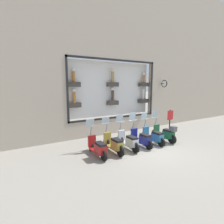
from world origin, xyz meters
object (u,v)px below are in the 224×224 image
at_px(scooter_teal_1, 154,136).
at_px(shop_sign_post, 170,123).
at_px(scooter_olive_4, 114,144).
at_px(scooter_green_0, 165,133).
at_px(scooter_silver_3, 128,141).
at_px(scooter_red_5, 98,147).
at_px(scooter_navy_2, 142,138).

distance_m(scooter_teal_1, shop_sign_post, 1.64).
bearing_deg(scooter_olive_4, scooter_teal_1, -90.06).
xyz_separation_m(scooter_green_0, shop_sign_post, (0.32, -0.69, 0.46)).
relative_size(scooter_silver_3, scooter_olive_4, 1.00).
distance_m(scooter_olive_4, shop_sign_post, 4.12).
xyz_separation_m(scooter_green_0, scooter_teal_1, (0.05, 0.85, -0.06)).
bearing_deg(scooter_silver_3, shop_sign_post, -85.43).
bearing_deg(scooter_olive_4, scooter_red_5, 90.27).
distance_m(scooter_teal_1, scooter_silver_3, 1.69).
bearing_deg(scooter_teal_1, scooter_silver_3, 89.86).
bearing_deg(scooter_red_5, scooter_navy_2, -89.91).
bearing_deg(scooter_green_0, scooter_navy_2, 88.08).
bearing_deg(scooter_green_0, shop_sign_post, -65.35).
xyz_separation_m(scooter_teal_1, scooter_navy_2, (0.00, 0.85, 0.00)).
bearing_deg(scooter_red_5, shop_sign_post, -86.93).
distance_m(scooter_navy_2, scooter_silver_3, 0.85).
distance_m(scooter_green_0, scooter_silver_3, 2.54).
relative_size(scooter_green_0, scooter_navy_2, 1.00).
bearing_deg(scooter_navy_2, shop_sign_post, -83.77).
relative_size(scooter_navy_2, scooter_red_5, 1.00).
bearing_deg(shop_sign_post, scooter_navy_2, 96.23).
relative_size(scooter_navy_2, shop_sign_post, 1.04).
xyz_separation_m(scooter_teal_1, scooter_red_5, (-0.00, 3.39, -0.00)).
distance_m(scooter_silver_3, scooter_olive_4, 0.85).
xyz_separation_m(scooter_olive_4, shop_sign_post, (0.26, -4.08, 0.50)).
relative_size(scooter_olive_4, scooter_red_5, 1.01).
bearing_deg(scooter_navy_2, scooter_olive_4, 90.00).
xyz_separation_m(scooter_silver_3, scooter_olive_4, (-0.00, 0.85, 0.00)).
relative_size(scooter_navy_2, scooter_silver_3, 1.00).
bearing_deg(scooter_green_0, scooter_red_5, 89.29).
xyz_separation_m(scooter_teal_1, scooter_silver_3, (0.00, 1.69, 0.01)).
relative_size(scooter_teal_1, scooter_navy_2, 1.00).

